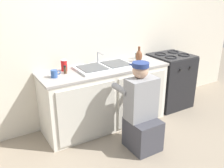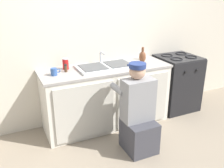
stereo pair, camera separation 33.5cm
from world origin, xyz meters
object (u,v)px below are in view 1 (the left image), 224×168
water_glass (137,56)px  vase_decorative (139,56)px  stove_range (170,80)px  coffee_mug (54,74)px  sink_double_basin (104,66)px  soda_cup_red (64,65)px  plumber_person (142,114)px  spice_bottle_pepper (65,70)px

water_glass → vase_decorative: bearing=-115.9°
stove_range → coffee_mug: coffee_mug is taller
sink_double_basin → coffee_mug: bearing=-177.9°
stove_range → soda_cup_red: 1.86m
sink_double_basin → vase_decorative: vase_decorative is taller
sink_double_basin → soda_cup_red: bearing=162.8°
sink_double_basin → stove_range: (1.27, -0.00, -0.45)m
plumber_person → stove_range: bearing=32.2°
spice_bottle_pepper → coffee_mug: bearing=-156.3°
coffee_mug → soda_cup_red: 0.28m
vase_decorative → spice_bottle_pepper: (-1.14, 0.05, -0.04)m
vase_decorative → coffee_mug: bearing=-179.0°
vase_decorative → soda_cup_red: 1.12m
coffee_mug → sink_double_basin: bearing=2.1°
stove_range → water_glass: 0.78m
vase_decorative → water_glass: vase_decorative is taller
spice_bottle_pepper → vase_decorative: bearing=-2.7°
plumber_person → soda_cup_red: plumber_person is taller
vase_decorative → coffee_mug: (-1.31, -0.02, -0.04)m
coffee_mug → soda_cup_red: bearing=43.1°
stove_range → sink_double_basin: bearing=179.9°
soda_cup_red → coffee_mug: bearing=-136.9°
stove_range → plumber_person: plumber_person is taller
soda_cup_red → vase_decorative: bearing=-8.5°
vase_decorative → soda_cup_red: size_ratio=1.51×
vase_decorative → coffee_mug: 1.31m
plumber_person → spice_bottle_pepper: size_ratio=10.52×
coffee_mug → water_glass: (1.39, 0.18, 0.00)m
vase_decorative → water_glass: bearing=64.1°
vase_decorative → spice_bottle_pepper: 1.14m
plumber_person → spice_bottle_pepper: plumber_person is taller
plumber_person → spice_bottle_pepper: (-0.65, 0.78, 0.47)m
coffee_mug → plumber_person: bearing=-40.6°
plumber_person → coffee_mug: size_ratio=8.76×
plumber_person → water_glass: plumber_person is taller
stove_range → water_glass: water_glass is taller
sink_double_basin → coffee_mug: sink_double_basin is taller
coffee_mug → soda_cup_red: (0.20, 0.19, 0.03)m
plumber_person → soda_cup_red: size_ratio=7.26×
sink_double_basin → water_glass: size_ratio=8.00×
stove_range → plumber_person: 1.38m
water_glass → spice_bottle_pepper: size_ratio=0.95×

